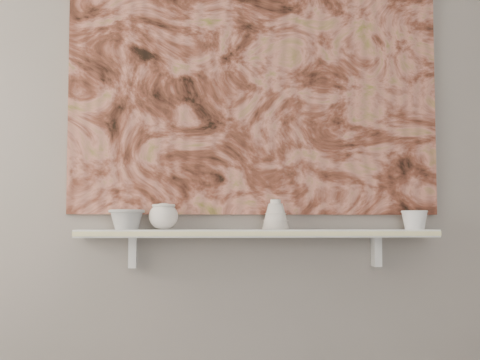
{
  "coord_description": "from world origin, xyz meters",
  "views": [
    {
      "loc": [
        -0.31,
        -1.09,
        0.95
      ],
      "look_at": [
        -0.07,
        1.49,
        1.12
      ],
      "focal_mm": 50.0,
      "sensor_mm": 36.0,
      "label": 1
    }
  ],
  "objects": [
    {
      "name": "bowl_white",
      "position": [
        0.63,
        1.51,
        0.97
      ],
      "size": [
        0.12,
        0.12,
        0.08
      ],
      "primitive_type": null,
      "rotation": [
        0.0,
        0.0,
        0.19
      ],
      "color": "white",
      "rests_on": "shelf"
    },
    {
      "name": "wall_back",
      "position": [
        0.0,
        1.6,
        1.35
      ],
      "size": [
        3.6,
        0.0,
        3.6
      ],
      "primitive_type": "plane",
      "rotation": [
        1.57,
        0.0,
        0.0
      ],
      "color": "gray",
      "rests_on": "floor"
    },
    {
      "name": "bowl_grey",
      "position": [
        -0.51,
        1.51,
        0.97
      ],
      "size": [
        0.16,
        0.16,
        0.08
      ],
      "primitive_type": null,
      "rotation": [
        0.0,
        0.0,
        -0.13
      ],
      "color": "gray",
      "rests_on": "shelf"
    },
    {
      "name": "bell_vessel",
      "position": [
        0.07,
        1.51,
        0.99
      ],
      "size": [
        0.13,
        0.13,
        0.12
      ],
      "primitive_type": null,
      "rotation": [
        0.0,
        0.0,
        -0.2
      ],
      "color": "silver",
      "rests_on": "shelf"
    },
    {
      "name": "shelf_stripe",
      "position": [
        0.0,
        1.41,
        0.92
      ],
      "size": [
        1.4,
        0.01,
        0.02
      ],
      "primitive_type": "cube",
      "color": "#F2E9A1",
      "rests_on": "shelf"
    },
    {
      "name": "painting",
      "position": [
        0.0,
        1.59,
        1.54
      ],
      "size": [
        1.5,
        0.02,
        1.1
      ],
      "primitive_type": "cube",
      "color": "brown",
      "rests_on": "wall_back"
    },
    {
      "name": "bracket_left",
      "position": [
        -0.49,
        1.57,
        0.84
      ],
      "size": [
        0.03,
        0.06,
        0.12
      ],
      "primitive_type": "cube",
      "color": "white",
      "rests_on": "wall_back"
    },
    {
      "name": "shelf",
      "position": [
        0.0,
        1.51,
        0.92
      ],
      "size": [
        1.4,
        0.18,
        0.03
      ],
      "primitive_type": "cube",
      "color": "white",
      "rests_on": "wall_back"
    },
    {
      "name": "bracket_right",
      "position": [
        0.49,
        1.57,
        0.84
      ],
      "size": [
        0.03,
        0.06,
        0.12
      ],
      "primitive_type": "cube",
      "color": "white",
      "rests_on": "wall_back"
    },
    {
      "name": "house_motif",
      "position": [
        0.45,
        1.57,
        1.23
      ],
      "size": [
        0.09,
        0.0,
        0.08
      ],
      "primitive_type": "cube",
      "color": "black",
      "rests_on": "painting"
    },
    {
      "name": "cup_cream",
      "position": [
        -0.37,
        1.51,
        0.98
      ],
      "size": [
        0.14,
        0.14,
        0.1
      ],
      "primitive_type": null,
      "rotation": [
        0.0,
        0.0,
        0.36
      ],
      "color": "white",
      "rests_on": "shelf"
    }
  ]
}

